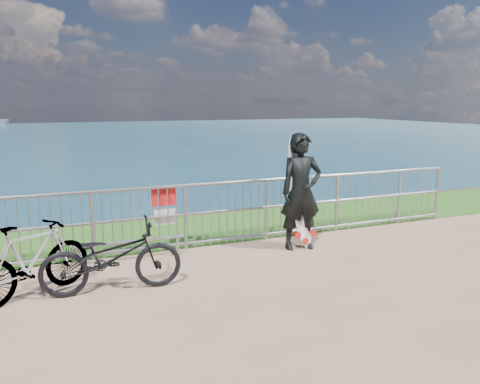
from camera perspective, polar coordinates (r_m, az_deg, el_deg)
name	(u,v)px	position (r m, az deg, el deg)	size (l,w,h in m)	color
grass_strip	(196,229)	(9.22, -5.44, -4.55)	(120.00, 120.00, 0.00)	#245918
railing	(214,213)	(8.07, -3.19, -2.59)	(10.06, 0.10, 1.13)	gray
surfer	(301,192)	(7.90, 7.44, 0.03)	(0.72, 0.47, 1.97)	black
surfboard	(301,196)	(8.01, 7.39, -0.48)	(0.63, 0.60, 1.94)	silver
bicycle_near	(112,257)	(6.38, -15.39, -7.65)	(0.63, 1.81, 0.95)	black
bicycle_far	(31,260)	(6.55, -24.14, -7.60)	(0.46, 1.64, 0.98)	black
bike_rack	(130,244)	(7.51, -13.26, -6.17)	(1.71, 0.05, 0.36)	gray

